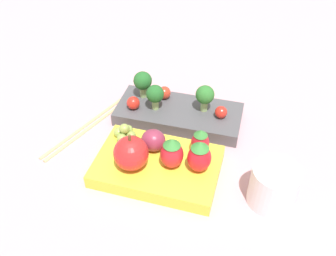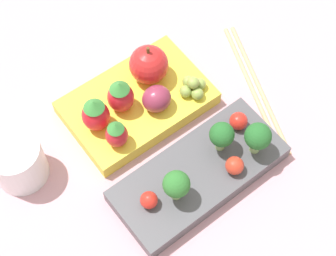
{
  "view_description": "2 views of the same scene",
  "coord_description": "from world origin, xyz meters",
  "px_view_note": "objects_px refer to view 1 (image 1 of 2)",
  "views": [
    {
      "loc": [
        0.15,
        -0.42,
        0.42
      ],
      "look_at": [
        -0.01,
        -0.01,
        0.03
      ],
      "focal_mm": 40.0,
      "sensor_mm": 36.0,
      "label": 1
    },
    {
      "loc": [
        0.16,
        0.28,
        0.63
      ],
      "look_at": [
        -0.01,
        -0.01,
        0.03
      ],
      "focal_mm": 60.0,
      "sensor_mm": 36.0,
      "label": 2
    }
  ],
  "objects_px": {
    "strawberry_0": "(172,153)",
    "strawberry_2": "(200,141)",
    "strawberry_1": "(199,156)",
    "cherry_tomato_2": "(133,103)",
    "broccoli_floret_1": "(143,82)",
    "drinking_cup": "(273,186)",
    "cherry_tomato_0": "(164,93)",
    "broccoli_floret_2": "(155,95)",
    "plum": "(153,140)",
    "broccoli_floret_0": "(205,96)",
    "cherry_tomato_1": "(221,112)",
    "grape_cluster": "(125,133)",
    "bento_box_fruit": "(156,166)",
    "chopsticks_pair": "(90,124)",
    "apple": "(131,153)",
    "bento_box_savoury": "(179,114)"
  },
  "relations": [
    {
      "from": "broccoli_floret_1",
      "to": "grape_cluster",
      "type": "bearing_deg",
      "value": -80.38
    },
    {
      "from": "bento_box_fruit",
      "to": "apple",
      "type": "xyz_separation_m",
      "value": [
        -0.03,
        -0.02,
        0.04
      ]
    },
    {
      "from": "apple",
      "to": "strawberry_1",
      "type": "bearing_deg",
      "value": 18.19
    },
    {
      "from": "strawberry_1",
      "to": "strawberry_2",
      "type": "height_order",
      "value": "strawberry_1"
    },
    {
      "from": "cherry_tomato_0",
      "to": "apple",
      "type": "bearing_deg",
      "value": -83.98
    },
    {
      "from": "broccoli_floret_2",
      "to": "cherry_tomato_2",
      "type": "bearing_deg",
      "value": -159.36
    },
    {
      "from": "drinking_cup",
      "to": "cherry_tomato_0",
      "type": "bearing_deg",
      "value": 147.25
    },
    {
      "from": "broccoli_floret_1",
      "to": "apple",
      "type": "distance_m",
      "value": 0.17
    },
    {
      "from": "apple",
      "to": "strawberry_2",
      "type": "distance_m",
      "value": 0.1
    },
    {
      "from": "cherry_tomato_0",
      "to": "apple",
      "type": "distance_m",
      "value": 0.17
    },
    {
      "from": "apple",
      "to": "drinking_cup",
      "type": "xyz_separation_m",
      "value": [
        0.2,
        0.03,
        -0.02
      ]
    },
    {
      "from": "cherry_tomato_0",
      "to": "drinking_cup",
      "type": "distance_m",
      "value": 0.26
    },
    {
      "from": "bento_box_savoury",
      "to": "plum",
      "type": "xyz_separation_m",
      "value": [
        -0.0,
        -0.1,
        0.03
      ]
    },
    {
      "from": "apple",
      "to": "bento_box_fruit",
      "type": "bearing_deg",
      "value": 37.76
    },
    {
      "from": "bento_box_savoury",
      "to": "plum",
      "type": "height_order",
      "value": "plum"
    },
    {
      "from": "drinking_cup",
      "to": "cherry_tomato_1",
      "type": "bearing_deg",
      "value": 131.09
    },
    {
      "from": "cherry_tomato_0",
      "to": "apple",
      "type": "xyz_separation_m",
      "value": [
        0.02,
        -0.17,
        0.01
      ]
    },
    {
      "from": "apple",
      "to": "strawberry_2",
      "type": "xyz_separation_m",
      "value": [
        0.08,
        0.06,
        -0.01
      ]
    },
    {
      "from": "strawberry_1",
      "to": "drinking_cup",
      "type": "relative_size",
      "value": 0.82
    },
    {
      "from": "strawberry_1",
      "to": "cherry_tomato_2",
      "type": "bearing_deg",
      "value": 148.27
    },
    {
      "from": "broccoli_floret_1",
      "to": "cherry_tomato_2",
      "type": "xyz_separation_m",
      "value": [
        -0.0,
        -0.04,
        -0.02
      ]
    },
    {
      "from": "apple",
      "to": "strawberry_0",
      "type": "bearing_deg",
      "value": 22.84
    },
    {
      "from": "broccoli_floret_1",
      "to": "broccoli_floret_2",
      "type": "xyz_separation_m",
      "value": [
        0.03,
        -0.02,
        -0.0
      ]
    },
    {
      "from": "broccoli_floret_0",
      "to": "cherry_tomato_1",
      "type": "distance_m",
      "value": 0.04
    },
    {
      "from": "cherry_tomato_0",
      "to": "drinking_cup",
      "type": "xyz_separation_m",
      "value": [
        0.21,
        -0.14,
        -0.0
      ]
    },
    {
      "from": "cherry_tomato_2",
      "to": "grape_cluster",
      "type": "distance_m",
      "value": 0.07
    },
    {
      "from": "grape_cluster",
      "to": "bento_box_fruit",
      "type": "bearing_deg",
      "value": -23.61
    },
    {
      "from": "bento_box_fruit",
      "to": "broccoli_floret_0",
      "type": "distance_m",
      "value": 0.15
    },
    {
      "from": "cherry_tomato_1",
      "to": "grape_cluster",
      "type": "relative_size",
      "value": 0.55
    },
    {
      "from": "plum",
      "to": "grape_cluster",
      "type": "height_order",
      "value": "plum"
    },
    {
      "from": "broccoli_floret_2",
      "to": "chopsticks_pair",
      "type": "distance_m",
      "value": 0.12
    },
    {
      "from": "broccoli_floret_2",
      "to": "plum",
      "type": "height_order",
      "value": "broccoli_floret_2"
    },
    {
      "from": "broccoli_floret_1",
      "to": "apple",
      "type": "bearing_deg",
      "value": -71.14
    },
    {
      "from": "bento_box_savoury",
      "to": "apple",
      "type": "distance_m",
      "value": 0.15
    },
    {
      "from": "strawberry_1",
      "to": "strawberry_2",
      "type": "relative_size",
      "value": 1.24
    },
    {
      "from": "broccoli_floret_0",
      "to": "strawberry_2",
      "type": "height_order",
      "value": "broccoli_floret_0"
    },
    {
      "from": "broccoli_floret_2",
      "to": "strawberry_2",
      "type": "xyz_separation_m",
      "value": [
        0.1,
        -0.07,
        -0.01
      ]
    },
    {
      "from": "broccoli_floret_2",
      "to": "strawberry_2",
      "type": "height_order",
      "value": "broccoli_floret_2"
    },
    {
      "from": "strawberry_1",
      "to": "drinking_cup",
      "type": "height_order",
      "value": "strawberry_1"
    },
    {
      "from": "grape_cluster",
      "to": "strawberry_1",
      "type": "bearing_deg",
      "value": -8.52
    },
    {
      "from": "cherry_tomato_1",
      "to": "chopsticks_pair",
      "type": "distance_m",
      "value": 0.22
    },
    {
      "from": "plum",
      "to": "cherry_tomato_0",
      "type": "bearing_deg",
      "value": 104.75
    },
    {
      "from": "broccoli_floret_0",
      "to": "grape_cluster",
      "type": "xyz_separation_m",
      "value": [
        -0.09,
        -0.11,
        -0.02
      ]
    },
    {
      "from": "broccoli_floret_1",
      "to": "chopsticks_pair",
      "type": "height_order",
      "value": "broccoli_floret_1"
    },
    {
      "from": "broccoli_floret_1",
      "to": "plum",
      "type": "relative_size",
      "value": 1.33
    },
    {
      "from": "cherry_tomato_0",
      "to": "cherry_tomato_2",
      "type": "bearing_deg",
      "value": -128.96
    },
    {
      "from": "cherry_tomato_1",
      "to": "apple",
      "type": "relative_size",
      "value": 0.35
    },
    {
      "from": "strawberry_0",
      "to": "strawberry_2",
      "type": "xyz_separation_m",
      "value": [
        0.03,
        0.04,
        -0.0
      ]
    },
    {
      "from": "broccoli_floret_0",
      "to": "broccoli_floret_2",
      "type": "bearing_deg",
      "value": -161.3
    },
    {
      "from": "chopsticks_pair",
      "to": "plum",
      "type": "bearing_deg",
      "value": -13.66
    }
  ]
}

